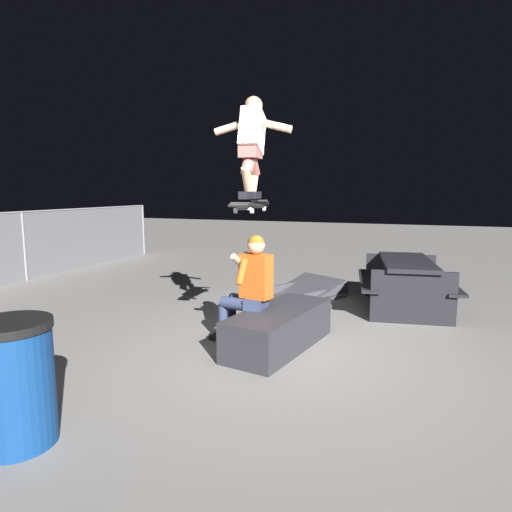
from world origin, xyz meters
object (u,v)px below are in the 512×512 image
at_px(ledge_box_main, 279,328).
at_px(person_sitting_on_ledge, 248,285).
at_px(skateboard, 251,205).
at_px(trash_bin, 14,383).
at_px(kicker_ramp, 302,294).
at_px(skater_airborne, 252,142).
at_px(picnic_table_back, 406,276).

bearing_deg(ledge_box_main, person_sitting_on_ledge, 92.85).
bearing_deg(skateboard, trash_bin, 161.92).
distance_m(ledge_box_main, trash_bin, 2.75).
relative_size(person_sitting_on_ledge, kicker_ramp, 0.83).
height_order(person_sitting_on_ledge, skater_airborne, skater_airborne).
height_order(person_sitting_on_ledge, trash_bin, person_sitting_on_ledge).
xyz_separation_m(ledge_box_main, person_sitting_on_ledge, (-0.02, 0.37, 0.48)).
relative_size(ledge_box_main, skateboard, 1.51).
height_order(ledge_box_main, skateboard, skateboard).
relative_size(skateboard, trash_bin, 1.16).
height_order(skateboard, kicker_ramp, skateboard).
bearing_deg(skater_airborne, kicker_ramp, 0.24).
bearing_deg(ledge_box_main, kicker_ramp, 8.51).
relative_size(kicker_ramp, picnic_table_back, 0.81).
distance_m(person_sitting_on_ledge, trash_bin, 2.60).
height_order(ledge_box_main, kicker_ramp, ledge_box_main).
distance_m(skateboard, trash_bin, 2.84).
distance_m(skater_airborne, picnic_table_back, 3.27).
distance_m(ledge_box_main, skater_airborne, 2.10).
relative_size(person_sitting_on_ledge, skater_airborne, 1.14).
relative_size(picnic_table_back, trash_bin, 2.11).
xyz_separation_m(skater_airborne, trash_bin, (-2.52, 0.80, -1.84)).
distance_m(picnic_table_back, trash_bin, 5.31).
xyz_separation_m(ledge_box_main, skateboard, (-0.02, 0.34, 1.38)).
bearing_deg(person_sitting_on_ledge, skater_airborne, -23.83).
distance_m(skater_airborne, trash_bin, 3.22).
bearing_deg(trash_bin, picnic_table_back, -27.18).
relative_size(ledge_box_main, trash_bin, 1.75).
height_order(person_sitting_on_ledge, skateboard, skateboard).
distance_m(ledge_box_main, picnic_table_back, 2.59).
bearing_deg(trash_bin, kicker_ramp, -9.23).
distance_m(skateboard, kicker_ramp, 2.84).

